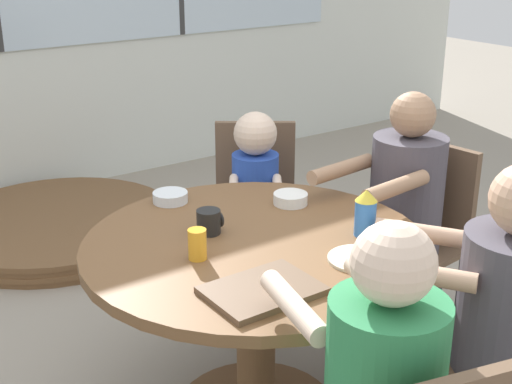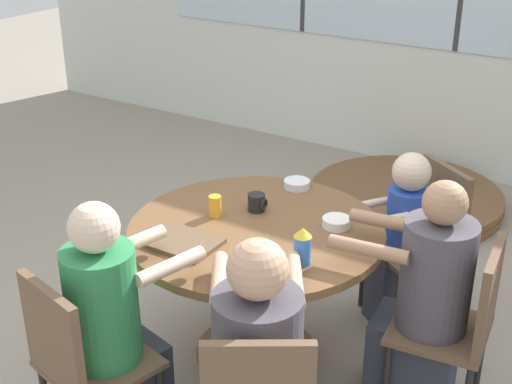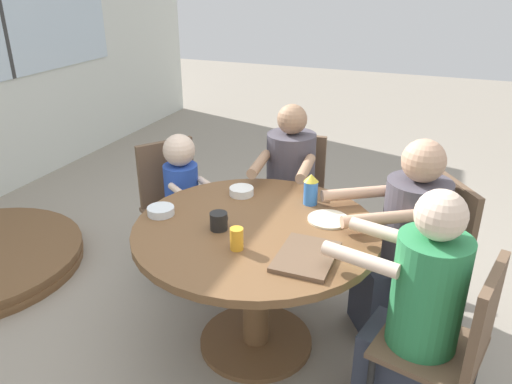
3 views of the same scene
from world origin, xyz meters
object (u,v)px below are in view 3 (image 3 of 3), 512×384
(person_man_blue_shirt, at_px, (404,250))
(bowl_cereal, at_px, (161,211))
(bowl_white_shallow, at_px, (242,191))
(sippy_cup, at_px, (311,189))
(chair_for_toddler, at_px, (174,196))
(person_toddler, at_px, (185,211))
(juice_glass, at_px, (236,239))
(chair_for_man_blue_shirt, at_px, (434,245))
(chair_for_man_teal_shirt, at_px, (455,339))
(coffee_mug, at_px, (219,221))
(person_woman_green_shirt, at_px, (289,199))
(chair_for_woman_green_shirt, at_px, (294,188))
(person_man_teal_shirt, at_px, (415,323))

(person_man_blue_shirt, relative_size, bowl_cereal, 8.09)
(bowl_white_shallow, bearing_deg, sippy_cup, -85.64)
(chair_for_toddler, relative_size, person_toddler, 0.89)
(person_toddler, relative_size, juice_glass, 9.36)
(person_man_blue_shirt, xyz_separation_m, sippy_cup, (-0.09, 0.50, 0.31))
(chair_for_toddler, bearing_deg, chair_for_man_blue_shirt, 123.78)
(chair_for_man_teal_shirt, bearing_deg, juice_glass, 103.74)
(chair_for_man_teal_shirt, xyz_separation_m, person_toddler, (0.69, 1.61, -0.04))
(chair_for_man_blue_shirt, relative_size, bowl_white_shallow, 6.40)
(juice_glass, bearing_deg, coffee_mug, 46.91)
(chair_for_man_blue_shirt, distance_m, chair_for_toddler, 1.61)
(person_woman_green_shirt, bearing_deg, bowl_white_shallow, 70.03)
(chair_for_man_teal_shirt, distance_m, person_woman_green_shirt, 1.45)
(chair_for_man_blue_shirt, bearing_deg, chair_for_woman_green_shirt, 31.88)
(person_toddler, relative_size, sippy_cup, 5.66)
(sippy_cup, bearing_deg, chair_for_man_teal_shirt, -126.31)
(person_man_teal_shirt, relative_size, bowl_white_shallow, 8.41)
(chair_for_toddler, distance_m, coffee_mug, 0.94)
(person_toddler, height_order, sippy_cup, person_toddler)
(chair_for_woman_green_shirt, bearing_deg, chair_for_man_teal_shirt, 125.00)
(bowl_cereal, bearing_deg, chair_for_woman_green_shirt, -20.54)
(person_toddler, height_order, juice_glass, person_toddler)
(chair_for_man_blue_shirt, relative_size, bowl_cereal, 6.25)
(chair_for_man_blue_shirt, xyz_separation_m, person_woman_green_shirt, (0.27, 0.90, -0.01))
(chair_for_man_teal_shirt, distance_m, sippy_cup, 1.00)
(person_man_teal_shirt, bearing_deg, juice_glass, 106.56)
(chair_for_woman_green_shirt, bearing_deg, coffee_mug, 81.17)
(person_man_blue_shirt, bearing_deg, person_toddler, 55.92)
(bowl_white_shallow, height_order, bowl_cereal, bowl_white_shallow)
(chair_for_toddler, xyz_separation_m, juice_glass, (-0.78, -0.79, 0.26))
(person_woman_green_shirt, relative_size, person_man_blue_shirt, 1.01)
(person_toddler, bearing_deg, chair_for_woman_green_shirt, 166.60)
(bowl_cereal, bearing_deg, bowl_white_shallow, -37.59)
(sippy_cup, bearing_deg, person_man_teal_shirt, -130.82)
(chair_for_woman_green_shirt, xyz_separation_m, chair_for_man_blue_shirt, (-0.44, -0.92, 0.00))
(chair_for_man_teal_shirt, relative_size, person_man_blue_shirt, 0.77)
(person_woman_green_shirt, height_order, person_man_teal_shirt, person_man_teal_shirt)
(person_man_teal_shirt, bearing_deg, person_woman_green_shirt, 55.05)
(chair_for_woman_green_shirt, distance_m, person_woman_green_shirt, 0.17)
(chair_for_man_blue_shirt, relative_size, chair_for_man_teal_shirt, 1.00)
(chair_for_woman_green_shirt, distance_m, person_man_blue_shirt, 0.94)
(person_man_blue_shirt, relative_size, person_toddler, 1.15)
(chair_for_man_teal_shirt, distance_m, person_man_teal_shirt, 0.16)
(sippy_cup, bearing_deg, chair_for_woman_green_shirt, 24.29)
(coffee_mug, relative_size, bowl_white_shallow, 0.68)
(chair_for_toddler, distance_m, bowl_white_shallow, 0.68)
(chair_for_woman_green_shirt, relative_size, person_man_teal_shirt, 0.76)
(chair_for_man_blue_shirt, xyz_separation_m, bowl_white_shallow, (-0.21, 1.02, 0.23))
(chair_for_man_teal_shirt, bearing_deg, sippy_cup, 67.24)
(chair_for_woman_green_shirt, height_order, bowl_white_shallow, chair_for_woman_green_shirt)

